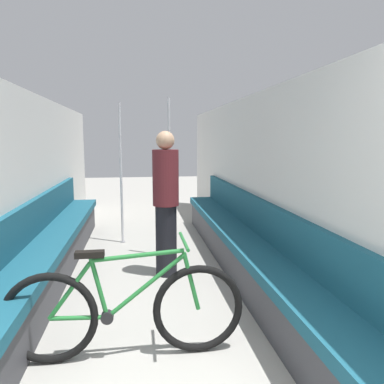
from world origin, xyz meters
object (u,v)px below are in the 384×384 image
object	(u,v)px
bench_seat_row_right	(244,248)
bicycle	(126,311)
grab_pole_far	(169,181)
passenger_standing	(166,202)
bench_seat_row_left	(46,257)
grab_pole_near	(121,176)

from	to	relation	value
bench_seat_row_right	bicycle	xyz separation A→B (m)	(-1.32, -1.53, 0.05)
grab_pole_far	passenger_standing	world-z (taller)	grab_pole_far
bench_seat_row_right	passenger_standing	world-z (taller)	passenger_standing
bench_seat_row_left	grab_pole_near	size ratio (longest dim) A/B	2.59
bench_seat_row_left	grab_pole_far	bearing A→B (deg)	29.64
bench_seat_row_left	passenger_standing	distance (m)	1.44
bench_seat_row_left	bicycle	bearing A→B (deg)	-59.47
bench_seat_row_left	grab_pole_far	xyz separation A→B (m)	(1.43, 0.81, 0.72)
bench_seat_row_right	bicycle	size ratio (longest dim) A/B	3.17
bench_seat_row_right	grab_pole_near	distance (m)	2.29
bicycle	grab_pole_near	distance (m)	3.21
bicycle	bench_seat_row_left	bearing A→B (deg)	120.65
bench_seat_row_left	bench_seat_row_right	distance (m)	2.23
bicycle	grab_pole_near	world-z (taller)	grab_pole_near
bench_seat_row_left	passenger_standing	world-z (taller)	passenger_standing
grab_pole_far	passenger_standing	xyz separation A→B (m)	(-0.10, -0.69, -0.16)
bench_seat_row_right	grab_pole_far	distance (m)	1.35
bench_seat_row_left	bicycle	size ratio (longest dim) A/B	3.17
bench_seat_row_right	bicycle	bearing A→B (deg)	-130.78
bicycle	passenger_standing	world-z (taller)	passenger_standing
grab_pole_far	bicycle	bearing A→B (deg)	-102.53
bench_seat_row_left	grab_pole_near	distance (m)	1.91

